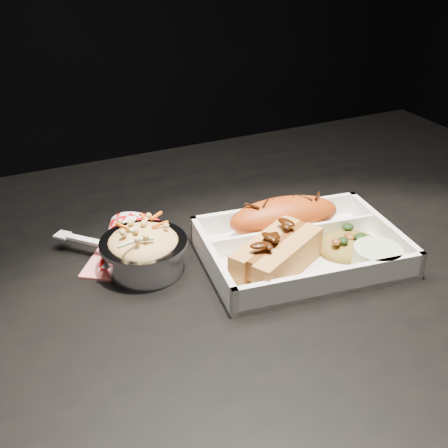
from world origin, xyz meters
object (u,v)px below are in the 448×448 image
(food_tray, at_px, (300,251))
(napkin_fork, at_px, (121,251))
(dining_table, at_px, (253,306))
(hotdog, at_px, (277,253))
(foil_coleslaw_cup, at_px, (144,249))
(fried_pastry, at_px, (284,216))

(food_tray, distance_m, napkin_fork, 0.23)
(food_tray, bearing_deg, dining_table, 147.67)
(hotdog, bearing_deg, foil_coleslaw_cup, 122.36)
(food_tray, xyz_separation_m, napkin_fork, (-0.21, 0.09, 0.01))
(food_tray, bearing_deg, fried_pastry, 90.00)
(dining_table, bearing_deg, foil_coleslaw_cup, 171.17)
(fried_pastry, bearing_deg, foil_coleslaw_cup, 178.01)
(foil_coleslaw_cup, bearing_deg, food_tray, -17.79)
(food_tray, xyz_separation_m, fried_pastry, (0.01, 0.05, 0.02))
(fried_pastry, height_order, foil_coleslaw_cup, foil_coleslaw_cup)
(food_tray, distance_m, hotdog, 0.06)
(hotdog, xyz_separation_m, napkin_fork, (-0.17, 0.11, -0.02))
(fried_pastry, relative_size, napkin_fork, 1.00)
(hotdog, bearing_deg, napkin_fork, 117.78)
(dining_table, xyz_separation_m, napkin_fork, (-0.17, 0.05, 0.11))
(foil_coleslaw_cup, relative_size, napkin_fork, 0.70)
(hotdog, xyz_separation_m, foil_coleslaw_cup, (-0.14, 0.08, -0.00))
(dining_table, distance_m, napkin_fork, 0.21)
(fried_pastry, relative_size, hotdog, 1.12)
(food_tray, bearing_deg, foil_coleslaw_cup, 169.74)
(hotdog, bearing_deg, dining_table, 60.85)
(fried_pastry, relative_size, foil_coleslaw_cup, 1.43)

